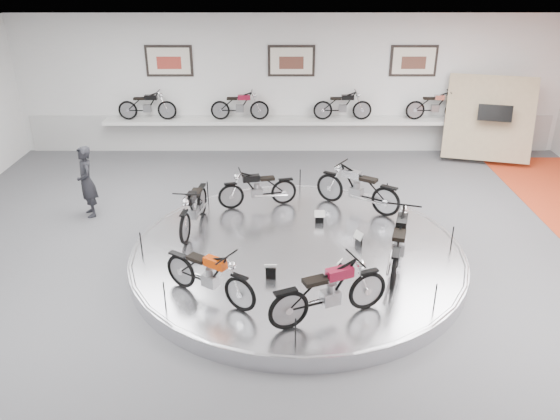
{
  "coord_description": "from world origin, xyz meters",
  "views": [
    {
      "loc": [
        -0.35,
        -8.95,
        5.46
      ],
      "look_at": [
        -0.34,
        0.6,
        0.97
      ],
      "focal_mm": 35.0,
      "sensor_mm": 36.0,
      "label": 1
    }
  ],
  "objects_px": {
    "bike_a": "(357,187)",
    "bike_e": "(329,291)",
    "visitor": "(87,182)",
    "bike_c": "(193,207)",
    "bike_d": "(209,274)",
    "display_platform": "(297,255)",
    "bike_b": "(258,188)",
    "bike_f": "(399,241)",
    "shelf": "(291,121)"
  },
  "relations": [
    {
      "from": "bike_e",
      "to": "visitor",
      "type": "xyz_separation_m",
      "value": [
        -5.1,
        4.37,
        0.02
      ]
    },
    {
      "from": "bike_f",
      "to": "visitor",
      "type": "height_order",
      "value": "visitor"
    },
    {
      "from": "bike_d",
      "to": "visitor",
      "type": "relative_size",
      "value": 0.95
    },
    {
      "from": "bike_b",
      "to": "bike_c",
      "type": "xyz_separation_m",
      "value": [
        -1.27,
        -1.08,
        0.03
      ]
    },
    {
      "from": "bike_c",
      "to": "visitor",
      "type": "height_order",
      "value": "visitor"
    },
    {
      "from": "bike_a",
      "to": "bike_b",
      "type": "xyz_separation_m",
      "value": [
        -2.21,
        0.12,
        -0.06
      ]
    },
    {
      "from": "shelf",
      "to": "bike_e",
      "type": "relative_size",
      "value": 6.42
    },
    {
      "from": "bike_d",
      "to": "shelf",
      "type": "bearing_deg",
      "value": 112.76
    },
    {
      "from": "display_platform",
      "to": "bike_d",
      "type": "height_order",
      "value": "bike_d"
    },
    {
      "from": "bike_b",
      "to": "bike_d",
      "type": "relative_size",
      "value": 0.96
    },
    {
      "from": "bike_d",
      "to": "bike_e",
      "type": "bearing_deg",
      "value": 17.03
    },
    {
      "from": "bike_c",
      "to": "bike_e",
      "type": "height_order",
      "value": "bike_e"
    },
    {
      "from": "visitor",
      "to": "bike_c",
      "type": "bearing_deg",
      "value": 34.9
    },
    {
      "from": "display_platform",
      "to": "bike_f",
      "type": "distance_m",
      "value": 2.04
    },
    {
      "from": "bike_c",
      "to": "bike_f",
      "type": "xyz_separation_m",
      "value": [
        3.9,
        -1.57,
        0.06
      ]
    },
    {
      "from": "display_platform",
      "to": "bike_a",
      "type": "bearing_deg",
      "value": 53.0
    },
    {
      "from": "bike_a",
      "to": "bike_d",
      "type": "bearing_deg",
      "value": 84.77
    },
    {
      "from": "bike_e",
      "to": "visitor",
      "type": "relative_size",
      "value": 1.04
    },
    {
      "from": "bike_c",
      "to": "visitor",
      "type": "distance_m",
      "value": 2.87
    },
    {
      "from": "shelf",
      "to": "bike_d",
      "type": "height_order",
      "value": "bike_d"
    },
    {
      "from": "bike_d",
      "to": "bike_f",
      "type": "xyz_separation_m",
      "value": [
        3.28,
        0.98,
        0.07
      ]
    },
    {
      "from": "shelf",
      "to": "bike_b",
      "type": "distance_m",
      "value": 4.55
    },
    {
      "from": "bike_d",
      "to": "bike_b",
      "type": "bearing_deg",
      "value": 112.95
    },
    {
      "from": "bike_c",
      "to": "bike_d",
      "type": "relative_size",
      "value": 1.04
    },
    {
      "from": "bike_b",
      "to": "bike_e",
      "type": "height_order",
      "value": "bike_e"
    },
    {
      "from": "bike_d",
      "to": "bike_e",
      "type": "distance_m",
      "value": 1.99
    },
    {
      "from": "shelf",
      "to": "bike_d",
      "type": "bearing_deg",
      "value": -100.44
    },
    {
      "from": "bike_e",
      "to": "bike_f",
      "type": "xyz_separation_m",
      "value": [
        1.37,
        1.54,
        0.03
      ]
    },
    {
      "from": "bike_b",
      "to": "visitor",
      "type": "xyz_separation_m",
      "value": [
        -3.85,
        0.19,
        0.08
      ]
    },
    {
      "from": "bike_e",
      "to": "bike_f",
      "type": "height_order",
      "value": "bike_f"
    },
    {
      "from": "bike_a",
      "to": "bike_c",
      "type": "xyz_separation_m",
      "value": [
        -3.48,
        -0.96,
        -0.03
      ]
    },
    {
      "from": "display_platform",
      "to": "bike_c",
      "type": "distance_m",
      "value": 2.36
    },
    {
      "from": "bike_c",
      "to": "bike_e",
      "type": "distance_m",
      "value": 4.0
    },
    {
      "from": "display_platform",
      "to": "bike_c",
      "type": "height_order",
      "value": "bike_c"
    },
    {
      "from": "shelf",
      "to": "bike_f",
      "type": "distance_m",
      "value": 7.33
    },
    {
      "from": "bike_a",
      "to": "bike_f",
      "type": "distance_m",
      "value": 2.57
    },
    {
      "from": "bike_a",
      "to": "bike_c",
      "type": "bearing_deg",
      "value": 49.39
    },
    {
      "from": "bike_a",
      "to": "bike_d",
      "type": "distance_m",
      "value": 4.54
    },
    {
      "from": "display_platform",
      "to": "bike_a",
      "type": "xyz_separation_m",
      "value": [
        1.37,
        1.82,
        0.66
      ]
    },
    {
      "from": "shelf",
      "to": "visitor",
      "type": "height_order",
      "value": "visitor"
    },
    {
      "from": "bike_a",
      "to": "bike_e",
      "type": "height_order",
      "value": "bike_a"
    },
    {
      "from": "bike_f",
      "to": "visitor",
      "type": "distance_m",
      "value": 7.07
    },
    {
      "from": "bike_a",
      "to": "bike_d",
      "type": "height_order",
      "value": "bike_a"
    },
    {
      "from": "shelf",
      "to": "bike_c",
      "type": "xyz_separation_m",
      "value": [
        -2.11,
        -5.54,
        -0.22
      ]
    },
    {
      "from": "bike_b",
      "to": "bike_f",
      "type": "xyz_separation_m",
      "value": [
        2.62,
        -2.65,
        0.09
      ]
    },
    {
      "from": "bike_a",
      "to": "visitor",
      "type": "height_order",
      "value": "visitor"
    },
    {
      "from": "display_platform",
      "to": "shelf",
      "type": "bearing_deg",
      "value": 90.0
    },
    {
      "from": "bike_a",
      "to": "bike_e",
      "type": "relative_size",
      "value": 1.01
    },
    {
      "from": "bike_e",
      "to": "bike_f",
      "type": "relative_size",
      "value": 0.94
    },
    {
      "from": "bike_a",
      "to": "bike_c",
      "type": "height_order",
      "value": "bike_a"
    }
  ]
}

